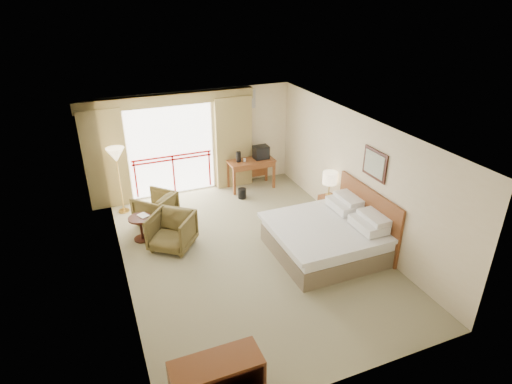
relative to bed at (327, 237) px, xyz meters
name	(u,v)px	position (x,y,z in m)	size (l,w,h in m)	color
floor	(249,252)	(-1.50, 0.60, -0.38)	(7.00, 7.00, 0.00)	gray
ceiling	(248,129)	(-1.50, 0.60, 2.32)	(7.00, 7.00, 0.00)	white
wall_back	(201,141)	(-1.50, 4.10, 0.97)	(5.00, 5.00, 0.00)	beige
wall_front	(348,306)	(-1.50, -2.90, 0.97)	(5.00, 5.00, 0.00)	beige
wall_left	(118,219)	(-4.00, 0.60, 0.97)	(7.00, 7.00, 0.00)	beige
wall_right	(356,176)	(1.00, 0.60, 0.97)	(7.00, 7.00, 0.00)	beige
balcony_door	(171,150)	(-2.30, 4.08, 0.82)	(2.40, 2.40, 0.00)	white
balcony_railing	(173,165)	(-2.30, 4.06, 0.44)	(2.09, 0.03, 1.02)	#B4100F
curtain_left	(105,159)	(-3.95, 3.95, 0.87)	(1.00, 0.26, 2.50)	olive
curtain_right	(233,142)	(-0.65, 3.95, 0.87)	(1.00, 0.26, 2.50)	olive
valance	(168,100)	(-2.30, 3.98, 2.17)	(4.40, 0.22, 0.28)	olive
hvac_vent	(246,99)	(-0.20, 4.07, 1.97)	(0.50, 0.04, 0.50)	silver
bed	(327,237)	(0.00, 0.00, 0.00)	(2.13, 2.06, 0.97)	brown
headboard	(367,217)	(0.96, 0.00, 0.27)	(0.06, 2.10, 1.30)	#662E12
framed_art	(375,164)	(0.97, 0.00, 1.47)	(0.04, 0.72, 0.60)	black
nightstand	(329,207)	(0.82, 1.30, -0.11)	(0.38, 0.45, 0.54)	#662E12
table_lamp	(330,178)	(0.82, 1.35, 0.63)	(0.34, 0.34, 0.60)	tan
phone	(331,199)	(0.77, 1.15, 0.20)	(0.18, 0.14, 0.08)	black
desk	(250,165)	(-0.28, 3.63, 0.26)	(1.25, 0.61, 0.82)	#662E12
tv	(261,152)	(0.02, 3.57, 0.62)	(0.39, 0.31, 0.36)	black
coffee_maker	(239,157)	(-0.63, 3.58, 0.58)	(0.13, 0.13, 0.28)	black
cup	(245,160)	(-0.48, 3.53, 0.49)	(0.07, 0.07, 0.10)	white
wastebasket	(242,193)	(-0.74, 3.05, -0.24)	(0.21, 0.21, 0.27)	black
armchair_far	(157,222)	(-3.06, 2.62, -0.38)	(0.80, 0.82, 0.75)	#493D1F
armchair_near	(174,247)	(-2.93, 1.42, -0.38)	(0.84, 0.86, 0.79)	#493D1F
side_table	(141,225)	(-3.50, 1.98, 0.00)	(0.50, 0.50, 0.55)	black
book	(140,217)	(-3.50, 1.98, 0.18)	(0.18, 0.24, 0.02)	white
floor_lamp	(116,157)	(-3.72, 3.47, 1.06)	(0.43, 0.43, 1.67)	tan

